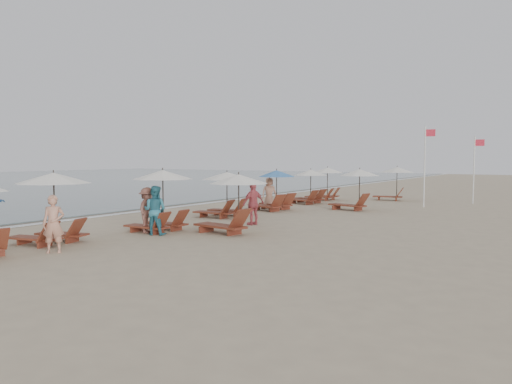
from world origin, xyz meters
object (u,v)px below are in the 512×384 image
Objects in this scene: lounger_station_2 at (159,200)px; inland_station_1 at (354,186)px; inland_station_0 at (229,200)px; lounger_station_6 at (325,184)px; beachgoer_far_b at (269,193)px; beachgoer_far_a at (253,204)px; lounger_station_3 at (223,193)px; flag_pole_near at (425,162)px; lounger_station_1 at (51,205)px; lounger_station_4 at (272,192)px; inland_station_2 at (393,179)px; beachgoer_mid_b at (147,210)px; beachgoer_mid_a at (155,210)px; beachgoer_near at (54,224)px; lounger_station_5 at (307,187)px.

lounger_station_2 is 11.92m from inland_station_1.
lounger_station_2 reaches higher than inland_station_0.
lounger_station_6 is 1.41× the size of beachgoer_far_b.
lounger_station_2 is at bearing -11.23° from beachgoer_far_a.
flag_pole_near is at bearing 55.59° from lounger_station_3.
flag_pole_near is at bearing 69.39° from lounger_station_1.
lounger_station_4 is 0.91× the size of inland_station_1.
lounger_station_3 is at bearing 98.80° from lounger_station_2.
inland_station_2 is 10.00m from beachgoer_far_b.
inland_station_0 is 1.66× the size of beachgoer_mid_b.
lounger_station_2 is 1.45× the size of beachgoer_mid_b.
lounger_station_4 is 0.96× the size of inland_station_2.
lounger_station_3 is at bearing -122.80° from inland_station_1.
beachgoer_far_b is (-0.97, 9.60, -0.36)m from lounger_station_2.
lounger_station_2 is at bearing -47.57° from beachgoer_mid_b.
lounger_station_6 is 17.12m from beachgoer_mid_a.
beachgoer_near is at bearing -131.93° from beachgoer_far_b.
inland_station_0 and inland_station_2 have the same top height.
inland_station_1 reaches higher than beachgoer_near.
lounger_station_1 reaches higher than inland_station_2.
beachgoer_far_b is at bearing -141.68° from flag_pole_near.
lounger_station_6 is 0.88× the size of inland_station_1.
beachgoer_mid_b is at bearing -36.56° from beachgoer_mid_a.
lounger_station_3 is 5.21m from inland_station_0.
flag_pole_near is (6.27, 15.65, 1.71)m from beachgoer_mid_b.
flag_pole_near is at bearing -127.78° from beachgoer_mid_a.
beachgoer_far_a is at bearing -66.28° from lounger_station_4.
lounger_station_3 is at bearing 54.35° from beachgoer_near.
beachgoer_mid_b is 16.94m from flag_pole_near.
inland_station_1 is 4.66m from beachgoer_far_b.
flag_pole_near is (2.95, -3.53, 1.18)m from inland_station_2.
inland_station_0 reaches higher than lounger_station_6.
flag_pole_near reaches higher than lounger_station_6.
lounger_station_5 is 0.89× the size of inland_station_0.
lounger_station_2 reaches higher than beachgoer_mid_a.
flag_pole_near is (6.09, 15.18, 1.33)m from lounger_station_2.
beachgoer_near is 1.01× the size of beachgoer_mid_b.
lounger_station_5 is 6.43m from inland_station_2.
inland_station_1 is at bearing 57.20° from lounger_station_3.
flag_pole_near is at bearing 178.62° from beachgoer_far_a.
lounger_station_4 is 9.71m from beachgoer_mid_a.
lounger_station_6 is at bearing -149.70° from beachgoer_far_a.
lounger_station_2 is 0.98× the size of lounger_station_4.
beachgoer_far_a is at bearing 36.71° from beachgoer_near.
lounger_station_1 is at bearing -93.00° from lounger_station_4.
beachgoer_near is (-2.15, -5.93, -0.41)m from inland_station_0.
lounger_station_1 is at bearing -105.52° from lounger_station_2.
beachgoer_far_b is (-0.17, 4.47, -0.26)m from lounger_station_3.
beachgoer_mid_a is (1.52, 3.23, -0.39)m from lounger_station_1.
lounger_station_6 is at bearing -24.73° from beachgoer_mid_b.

